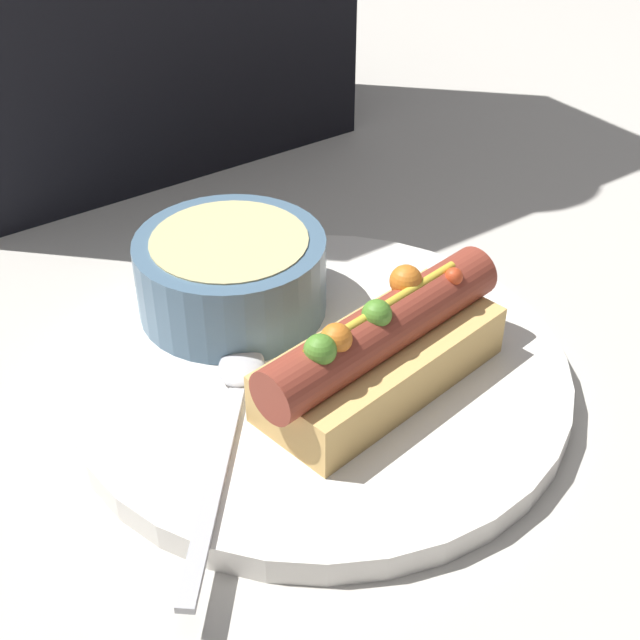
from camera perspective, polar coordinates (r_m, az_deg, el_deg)
The scene contains 5 objects.
ground_plane at distance 0.52m, azimuth 0.00°, elevation -4.09°, with size 4.00×4.00×0.00m, color #BCB7AD.
dinner_plate at distance 0.51m, azimuth 0.00°, elevation -3.42°, with size 0.28×0.28×0.02m.
hot_dog at distance 0.48m, azimuth 3.93°, elevation -1.87°, with size 0.16×0.08×0.06m.
soup_bowl at distance 0.54m, azimuth -5.70°, elevation 3.10°, with size 0.11×0.11×0.05m.
spoon at distance 0.48m, azimuth -5.63°, elevation -5.53°, with size 0.13×0.15×0.01m.
Camera 1 is at (-0.23, -0.32, 0.34)m, focal length 50.00 mm.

